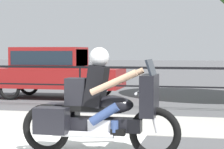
% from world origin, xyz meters
% --- Properties ---
extents(sidewalk_band, '(44.00, 2.40, 0.01)m').
position_xyz_m(sidewalk_band, '(0.00, 3.40, 0.01)').
color(sidewalk_band, '#A8A59E').
rests_on(sidewalk_band, ground).
extents(fence_railing, '(36.00, 0.05, 1.13)m').
position_xyz_m(fence_railing, '(0.00, 5.52, 0.89)').
color(fence_railing, black).
rests_on(fence_railing, ground).
extents(motorcycle, '(2.39, 0.76, 1.60)m').
position_xyz_m(motorcycle, '(1.81, 0.52, 0.70)').
color(motorcycle, black).
rests_on(motorcycle, ground).
extents(parked_car, '(4.21, 1.62, 1.65)m').
position_xyz_m(parked_car, '(-1.52, 7.63, 0.94)').
color(parked_car, maroon).
rests_on(parked_car, ground).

